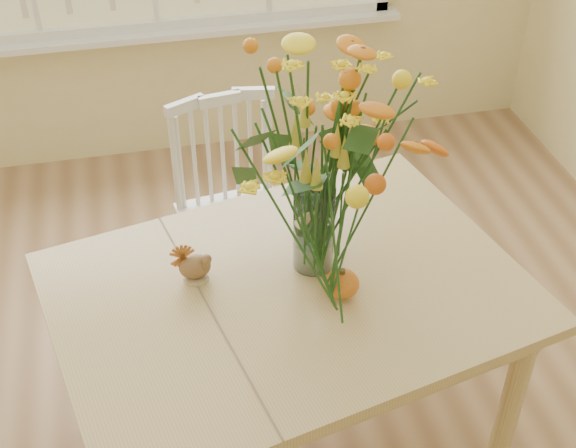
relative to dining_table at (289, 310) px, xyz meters
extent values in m
cube|color=white|center=(-0.21, 1.93, 0.06)|extent=(2.42, 0.12, 0.03)
cube|color=tan|center=(0.00, 0.00, 0.07)|extent=(1.53, 1.24, 0.04)
cube|color=tan|center=(0.00, 0.00, 0.00)|extent=(1.38, 1.09, 0.10)
cylinder|color=tan|center=(-0.66, 0.26, -0.29)|extent=(0.07, 0.07, 0.68)
cylinder|color=tan|center=(0.66, -0.26, -0.29)|extent=(0.07, 0.07, 0.68)
cylinder|color=tan|center=(0.49, 0.51, -0.29)|extent=(0.07, 0.07, 0.68)
cube|color=white|center=(-0.04, 0.71, -0.21)|extent=(0.46, 0.45, 0.05)
cube|color=white|center=(-0.07, 0.86, 0.02)|extent=(0.41, 0.10, 0.47)
cylinder|color=white|center=(-0.18, 0.54, -0.43)|extent=(0.03, 0.03, 0.40)
cylinder|color=white|center=(-0.22, 0.83, -0.43)|extent=(0.03, 0.03, 0.40)
cylinder|color=white|center=(0.13, 0.58, -0.43)|extent=(0.03, 0.03, 0.40)
cylinder|color=white|center=(0.09, 0.88, -0.43)|extent=(0.03, 0.03, 0.40)
cylinder|color=white|center=(0.09, 0.09, 0.23)|extent=(0.12, 0.12, 0.28)
ellipsoid|color=#C64F17|center=(0.14, -0.06, 0.13)|extent=(0.10, 0.10, 0.08)
cylinder|color=#CCB78C|center=(-0.26, 0.10, 0.10)|extent=(0.08, 0.08, 0.01)
ellipsoid|color=brown|center=(-0.26, 0.10, 0.14)|extent=(0.10, 0.07, 0.08)
ellipsoid|color=#38160F|center=(0.13, 0.27, 0.13)|extent=(0.09, 0.09, 0.08)
camera|label=1|loc=(-0.37, -1.62, 1.63)|focal=48.00mm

